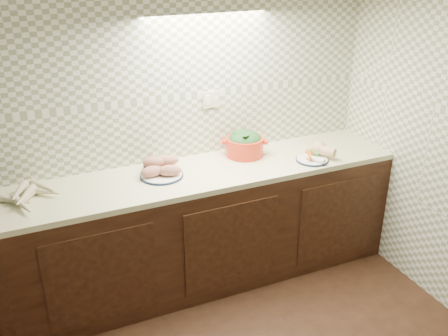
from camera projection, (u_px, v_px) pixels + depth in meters
name	position (u px, v px, depth m)	size (l,w,h in m)	color
room	(258.00, 166.00, 1.82)	(3.60, 3.60, 2.60)	black
parsnip_pile	(22.00, 196.00, 3.09)	(0.44, 0.42, 0.08)	beige
sweet_potato_plate	(161.00, 169.00, 3.42)	(0.30, 0.30, 0.14)	#101B38
onion_bowl	(153.00, 165.00, 3.50)	(0.14, 0.14, 0.11)	black
dutch_oven	(245.00, 143.00, 3.73)	(0.37, 0.37, 0.20)	red
veg_plate	(316.00, 153.00, 3.70)	(0.31, 0.31, 0.11)	#101B38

